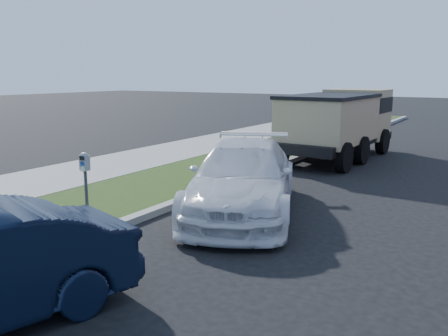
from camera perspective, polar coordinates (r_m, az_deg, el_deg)
The scene contains 5 objects.
ground at distance 8.97m, azimuth 4.34°, elevation -8.26°, with size 120.00×120.00×0.00m, color black.
streetside at distance 13.71m, azimuth -12.78°, elevation -1.36°, with size 6.12×50.00×0.15m.
parking_meter at distance 9.63m, azimuth -16.37°, elevation -0.41°, with size 0.19×0.14×1.37m.
white_wagon at distance 10.45m, azimuth 2.43°, elevation -1.08°, with size 2.14×5.27×1.53m, color silver.
dump_truck at distance 17.61m, azimuth 13.73°, elevation 5.59°, with size 2.68×6.26×2.42m.
Camera 1 is at (3.83, -7.55, 2.99)m, focal length 38.00 mm.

